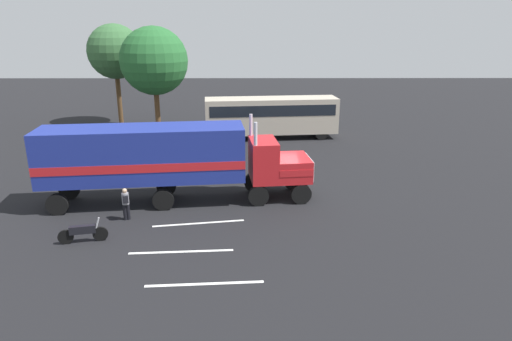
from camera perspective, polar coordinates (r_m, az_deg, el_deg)
The scene contains 11 objects.
ground_plane at distance 25.06m, azimuth 2.43°, elevation -3.38°, with size 120.00×120.00×0.00m, color black.
lane_stripe_near at distance 21.97m, azimuth -7.30°, elevation -6.68°, with size 4.40×0.16×0.01m, color silver.
lane_stripe_mid at distance 19.49m, azimuth -9.50°, elevation -10.16°, with size 4.40×0.16×0.01m, color silver.
lane_stripe_far at distance 17.19m, azimuth -6.57°, elevation -14.15°, with size 4.40×0.16×0.01m, color silver.
semi_truck at distance 24.05m, azimuth -11.53°, elevation 1.68°, with size 14.36×4.36×4.50m.
person_bystander at distance 22.76m, azimuth -16.24°, elevation -3.96°, with size 0.38×0.48×1.63m.
parked_bus at distance 37.91m, azimuth 1.95°, elevation 7.21°, with size 11.20×3.66×3.40m.
parked_car at distance 34.88m, azimuth -18.54°, elevation 3.22°, with size 4.47×1.99×1.57m.
motorcycle at distance 21.22m, azimuth -21.14°, elevation -7.34°, with size 2.08×0.55×1.12m.
tree_left at distance 45.26m, azimuth -17.52°, elevation 14.20°, with size 5.06×5.06×9.36m.
tree_center at distance 39.67m, azimuth -12.84°, elevation 13.42°, with size 5.70×5.70×9.16m.
Camera 1 is at (-1.18, -23.33, 9.09)m, focal length 31.44 mm.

